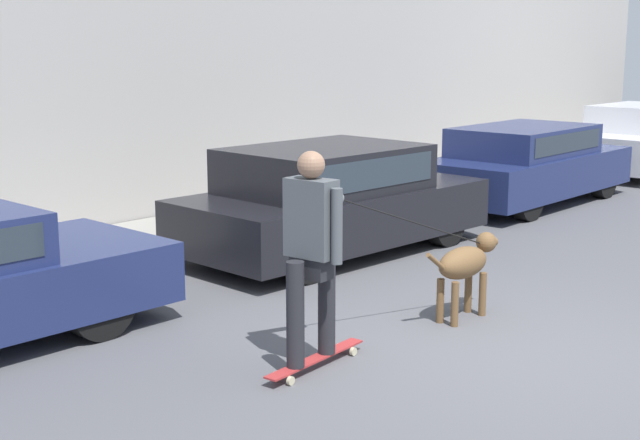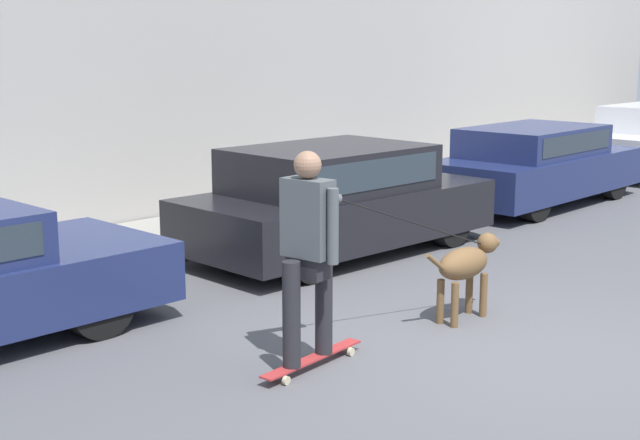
{
  "view_description": "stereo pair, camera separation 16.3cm",
  "coord_description": "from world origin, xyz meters",
  "views": [
    {
      "loc": [
        -6.35,
        -3.58,
        2.55
      ],
      "look_at": [
        -0.55,
        1.84,
        0.95
      ],
      "focal_mm": 50.0,
      "sensor_mm": 36.0,
      "label": 1
    },
    {
      "loc": [
        -6.24,
        -3.7,
        2.55
      ],
      "look_at": [
        -0.55,
        1.84,
        0.95
      ],
      "focal_mm": 50.0,
      "sensor_mm": 36.0,
      "label": 2
    }
  ],
  "objects": [
    {
      "name": "parked_car_1",
      "position": [
        1.51,
        3.57,
        0.65
      ],
      "size": [
        4.03,
        1.88,
        1.32
      ],
      "rotation": [
        0.0,
        0.0,
        -0.02
      ],
      "color": "black",
      "rests_on": "ground_plane"
    },
    {
      "name": "sidewalk_curb",
      "position": [
        0.0,
        5.54,
        0.06
      ],
      "size": [
        30.0,
        1.98,
        0.11
      ],
      "color": "gray",
      "rests_on": "ground_plane"
    },
    {
      "name": "ground_plane",
      "position": [
        0.0,
        0.0,
        0.0
      ],
      "size": [
        36.0,
        36.0,
        0.0
      ],
      "primitive_type": "plane",
      "color": "#545459"
    },
    {
      "name": "dog",
      "position": [
        0.42,
        0.89,
        0.52
      ],
      "size": [
        1.08,
        0.3,
        0.77
      ],
      "rotation": [
        0.0,
        0.0,
        -0.01
      ],
      "color": "brown",
      "rests_on": "ground_plane"
    },
    {
      "name": "parked_car_2",
      "position": [
        6.12,
        3.57,
        0.62
      ],
      "size": [
        4.13,
        1.75,
        1.24
      ],
      "rotation": [
        0.0,
        0.0,
        0.02
      ],
      "color": "black",
      "rests_on": "ground_plane"
    },
    {
      "name": "skateboarder",
      "position": [
        -1.52,
        1.01,
        0.99
      ],
      "size": [
        2.8,
        0.57,
        1.74
      ],
      "rotation": [
        0.0,
        0.0,
        0.09
      ],
      "color": "beige",
      "rests_on": "ground_plane"
    },
    {
      "name": "back_wall",
      "position": [
        0.0,
        6.7,
        2.15
      ],
      "size": [
        32.0,
        0.3,
        4.31
      ],
      "color": "#B2ADA8",
      "rests_on": "ground_plane"
    }
  ]
}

